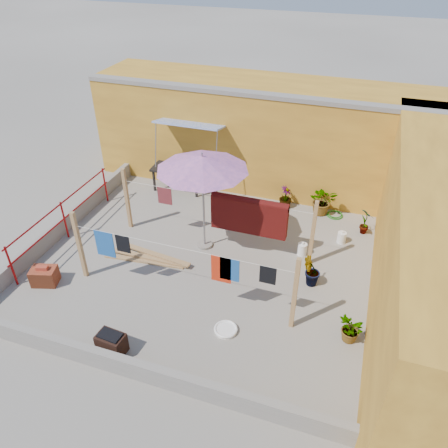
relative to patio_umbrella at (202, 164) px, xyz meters
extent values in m
plane|color=#9E998E|center=(0.21, -0.62, -2.39)|extent=(80.00, 80.00, 0.00)
cube|color=gold|center=(0.71, 4.08, -0.79)|extent=(11.00, 2.40, 3.20)
cube|color=gray|center=(0.71, 3.03, 0.76)|extent=(11.00, 0.35, 0.12)
cube|color=#2D51B2|center=(-1.39, 2.53, -0.14)|extent=(2.00, 0.79, 0.22)
cylinder|color=gray|center=(-2.34, 2.16, -0.79)|extent=(0.03, 0.30, 1.28)
cylinder|color=gray|center=(-0.44, 2.16, -0.79)|extent=(0.03, 0.30, 1.28)
cube|color=gold|center=(5.41, -0.62, -0.79)|extent=(2.40, 9.00, 3.20)
cube|color=gray|center=(0.21, -4.20, -2.17)|extent=(8.30, 0.16, 0.44)
cube|color=gray|center=(-3.87, -0.62, -2.17)|extent=(0.16, 7.30, 0.44)
cylinder|color=maroon|center=(-3.64, -2.82, -1.84)|extent=(0.05, 0.05, 1.10)
cylinder|color=maroon|center=(-3.64, -0.82, -1.84)|extent=(0.05, 0.05, 1.10)
cylinder|color=maroon|center=(-3.64, 1.18, -1.84)|extent=(0.05, 0.05, 1.10)
cylinder|color=maroon|center=(-3.64, -0.82, -1.34)|extent=(0.04, 4.20, 0.04)
cylinder|color=maroon|center=(-3.64, -0.82, -1.79)|extent=(0.04, 4.20, 0.04)
cube|color=tan|center=(-2.29, -2.02, -1.49)|extent=(0.09, 0.09, 1.80)
cube|color=tan|center=(2.71, -2.02, -1.49)|extent=(0.09, 0.09, 1.80)
cube|color=tan|center=(2.71, 0.18, -1.49)|extent=(0.09, 0.09, 1.80)
cube|color=tan|center=(-2.29, 0.18, -1.49)|extent=(0.09, 0.09, 1.80)
cylinder|color=silver|center=(0.21, -2.02, -0.94)|extent=(5.00, 0.01, 0.01)
cylinder|color=silver|center=(0.21, 0.18, -0.94)|extent=(5.00, 0.01, 0.01)
cube|color=#440C0B|center=(1.13, 0.18, -1.35)|extent=(1.93, 0.22, 0.90)
cube|color=black|center=(1.68, 0.18, -1.22)|extent=(0.34, 0.02, 0.55)
cube|color=maroon|center=(-1.15, 0.18, -1.19)|extent=(0.39, 0.02, 0.49)
cube|color=#1D539E|center=(-1.58, -2.02, -1.28)|extent=(0.46, 0.02, 0.67)
cube|color=black|center=(-1.11, -2.02, -1.17)|extent=(0.33, 0.02, 0.44)
cube|color=red|center=(1.16, -2.02, -1.27)|extent=(0.43, 0.02, 0.66)
cube|color=#1D539E|center=(1.34, -2.02, -1.23)|extent=(0.42, 0.02, 0.57)
cube|color=black|center=(2.14, -2.02, -1.16)|extent=(0.34, 0.02, 0.42)
cylinder|color=gray|center=(0.00, 0.00, -2.36)|extent=(0.40, 0.40, 0.07)
cylinder|color=gray|center=(0.00, 0.00, -1.12)|extent=(0.05, 0.05, 2.55)
cone|color=pink|center=(0.00, 0.00, 0.02)|extent=(2.91, 2.91, 0.35)
cylinder|color=gray|center=(0.00, 0.00, 0.22)|extent=(0.04, 0.04, 0.11)
cube|color=black|center=(-1.86, 2.58, -1.67)|extent=(1.64, 0.87, 0.06)
cube|color=black|center=(-2.55, 2.23, -2.04)|extent=(0.06, 0.06, 0.70)
cube|color=black|center=(-2.57, 2.87, -2.04)|extent=(0.06, 0.06, 0.70)
cube|color=black|center=(-1.14, 2.29, -2.04)|extent=(0.06, 0.06, 0.70)
cube|color=black|center=(-1.17, 2.93, -2.04)|extent=(0.06, 0.06, 0.70)
cube|color=#9C4324|center=(-3.02, -2.56, -2.19)|extent=(0.67, 0.56, 0.42)
cube|color=#B14029|center=(-3.02, -2.56, -1.94)|extent=(0.29, 0.19, 0.08)
cube|color=tan|center=(-1.21, -1.11, -2.37)|extent=(2.09, 0.35, 0.04)
cube|color=tan|center=(-1.13, -0.99, -2.33)|extent=(2.09, 0.17, 0.04)
cube|color=tan|center=(-1.05, -0.87, -2.28)|extent=(2.09, 0.41, 0.04)
cube|color=black|center=(-0.48, -3.82, -2.17)|extent=(0.57, 0.40, 0.45)
cube|color=black|center=(-0.48, -3.82, -1.93)|extent=(0.47, 0.31, 0.04)
cylinder|color=white|center=(1.46, -2.61, -2.36)|extent=(0.46, 0.46, 0.06)
torus|color=white|center=(1.46, -2.61, -2.33)|extent=(0.49, 0.49, 0.05)
cylinder|color=white|center=(2.48, 0.46, -2.23)|extent=(0.24, 0.24, 0.33)
cylinder|color=white|center=(2.48, 0.46, -2.05)|extent=(0.07, 0.07, 0.05)
cylinder|color=white|center=(3.38, 1.31, -2.24)|extent=(0.23, 0.23, 0.31)
cylinder|color=white|center=(3.38, 1.31, -2.06)|extent=(0.06, 0.06, 0.05)
torus|color=#1B6A17|center=(3.07, 2.58, -2.38)|extent=(0.48, 0.48, 0.03)
torus|color=#1B6A17|center=(3.07, 2.58, -2.34)|extent=(0.40, 0.40, 0.03)
imported|color=#175117|center=(2.66, 2.58, -1.96)|extent=(0.92, 0.84, 0.87)
imported|color=#175117|center=(1.58, 2.58, -2.06)|extent=(0.40, 0.40, 0.67)
imported|color=#175117|center=(3.91, 1.94, -2.00)|extent=(0.48, 0.50, 0.79)
imported|color=#175117|center=(2.86, -0.62, -2.00)|extent=(0.56, 0.55, 0.79)
imported|color=#175117|center=(3.91, -2.04, -2.09)|extent=(0.61, 0.67, 0.62)
camera|label=1|loc=(3.44, -8.53, 4.55)|focal=35.00mm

